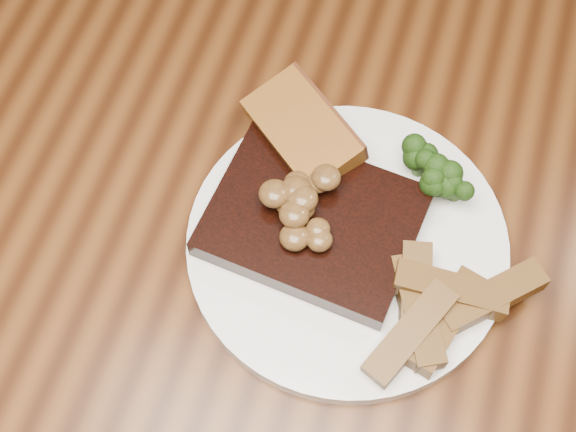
{
  "coord_description": "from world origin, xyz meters",
  "views": [
    {
      "loc": [
        0.09,
        -0.31,
        1.39
      ],
      "look_at": [
        0.0,
        -0.02,
        0.78
      ],
      "focal_mm": 50.0,
      "sensor_mm": 36.0,
      "label": 1
    }
  ],
  "objects_px": {
    "dining_table": "(290,256)",
    "plate": "(347,245)",
    "garlic_bread": "(302,143)",
    "potato_wedges": "(428,280)",
    "steak": "(313,222)"
  },
  "relations": [
    {
      "from": "dining_table",
      "to": "steak",
      "type": "height_order",
      "value": "steak"
    },
    {
      "from": "potato_wedges",
      "to": "garlic_bread",
      "type": "bearing_deg",
      "value": 144.95
    },
    {
      "from": "plate",
      "to": "steak",
      "type": "height_order",
      "value": "steak"
    },
    {
      "from": "dining_table",
      "to": "steak",
      "type": "xyz_separation_m",
      "value": [
        0.02,
        -0.01,
        0.12
      ]
    },
    {
      "from": "dining_table",
      "to": "garlic_bread",
      "type": "distance_m",
      "value": 0.13
    },
    {
      "from": "garlic_bread",
      "to": "potato_wedges",
      "type": "height_order",
      "value": "same"
    },
    {
      "from": "plate",
      "to": "dining_table",
      "type": "bearing_deg",
      "value": 163.21
    },
    {
      "from": "dining_table",
      "to": "plate",
      "type": "distance_m",
      "value": 0.12
    },
    {
      "from": "steak",
      "to": "garlic_bread",
      "type": "relative_size",
      "value": 1.61
    },
    {
      "from": "dining_table",
      "to": "plate",
      "type": "bearing_deg",
      "value": -16.79
    },
    {
      "from": "plate",
      "to": "garlic_bread",
      "type": "height_order",
      "value": "garlic_bread"
    },
    {
      "from": "dining_table",
      "to": "steak",
      "type": "distance_m",
      "value": 0.12
    },
    {
      "from": "potato_wedges",
      "to": "dining_table",
      "type": "bearing_deg",
      "value": 164.38
    },
    {
      "from": "steak",
      "to": "garlic_bread",
      "type": "distance_m",
      "value": 0.08
    },
    {
      "from": "garlic_bread",
      "to": "potato_wedges",
      "type": "xyz_separation_m",
      "value": [
        0.14,
        -0.1,
        0.0
      ]
    }
  ]
}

